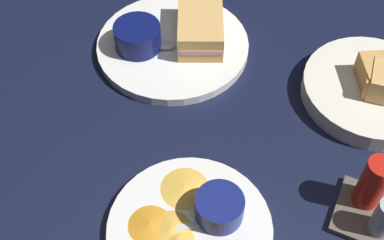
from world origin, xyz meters
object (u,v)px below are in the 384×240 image
at_px(ramekin_dark_sauce, 137,36).
at_px(bread_basket_rear, 373,88).
at_px(ramekin_light_gravy, 219,207).
at_px(condiment_caddy, 374,201).
at_px(spoon_by_gravy_ramekin, 225,217).
at_px(spoon_by_dark_ramekin, 173,46).
at_px(plate_chips_companion, 190,229).
at_px(plate_sandwich_main, 173,46).
at_px(sandwich_half_near, 200,26).

bearing_deg(ramekin_dark_sauce, bread_basket_rear, 99.63).
distance_m(ramekin_light_gravy, condiment_caddy, 0.20).
relative_size(ramekin_light_gravy, spoon_by_gravy_ramekin, 0.75).
bearing_deg(bread_basket_rear, spoon_by_gravy_ramekin, -22.48).
height_order(ramekin_dark_sauce, spoon_by_dark_ramekin, ramekin_dark_sauce).
relative_size(ramekin_dark_sauce, plate_chips_companion, 0.37).
bearing_deg(plate_sandwich_main, spoon_by_dark_ramekin, 31.56).
distance_m(spoon_by_dark_ramekin, plate_chips_companion, 0.34).
height_order(spoon_by_gravy_ramekin, bread_basket_rear, bread_basket_rear).
xyz_separation_m(plate_sandwich_main, spoon_by_gravy_ramekin, (0.27, 0.21, 0.01)).
xyz_separation_m(plate_sandwich_main, spoon_by_dark_ramekin, (0.01, 0.01, 0.01)).
relative_size(spoon_by_dark_ramekin, spoon_by_gravy_ramekin, 1.13).
bearing_deg(sandwich_half_near, ramekin_dark_sauce, -52.39).
bearing_deg(spoon_by_gravy_ramekin, bread_basket_rear, 157.52).
height_order(ramekin_light_gravy, bread_basket_rear, bread_basket_rear).
bearing_deg(plate_sandwich_main, plate_chips_companion, 29.77).
xyz_separation_m(spoon_by_dark_ramekin, spoon_by_gravy_ramekin, (0.26, 0.20, 0.00)).
distance_m(ramekin_dark_sauce, condiment_caddy, 0.45).
bearing_deg(condiment_caddy, bread_basket_rear, -168.26).
distance_m(plate_chips_companion, spoon_by_gravy_ramekin, 0.05).
relative_size(ramekin_dark_sauce, spoon_by_dark_ramekin, 0.82).
bearing_deg(condiment_caddy, sandwich_half_near, -121.54).
xyz_separation_m(ramekin_dark_sauce, spoon_by_gravy_ramekin, (0.24, 0.26, -0.02)).
bearing_deg(ramekin_light_gravy, condiment_caddy, 117.44).
bearing_deg(bread_basket_rear, plate_chips_companion, -25.93).
xyz_separation_m(bread_basket_rear, condiment_caddy, (0.21, 0.04, 0.01)).
bearing_deg(plate_sandwich_main, ramekin_dark_sauce, -56.51).
bearing_deg(ramekin_light_gravy, plate_sandwich_main, -143.47).
bearing_deg(condiment_caddy, spoon_by_dark_ramekin, -113.97).
bearing_deg(ramekin_light_gravy, plate_chips_companion, -39.81).
xyz_separation_m(sandwich_half_near, ramekin_light_gravy, (0.31, 0.16, -0.00)).
bearing_deg(ramekin_dark_sauce, spoon_by_gravy_ramekin, 47.08).
xyz_separation_m(ramekin_light_gravy, condiment_caddy, (-0.09, 0.18, -0.00)).
bearing_deg(spoon_by_gravy_ramekin, spoon_by_dark_ramekin, -142.29).
distance_m(spoon_by_dark_ramekin, ramekin_light_gravy, 0.33).
bearing_deg(spoon_by_dark_ramekin, sandwich_half_near, 146.12).
distance_m(plate_sandwich_main, bread_basket_rear, 0.34).
xyz_separation_m(sandwich_half_near, condiment_caddy, (0.21, 0.34, -0.01)).
xyz_separation_m(ramekin_dark_sauce, ramekin_light_gravy, (0.24, 0.25, -0.00)).
height_order(plate_sandwich_main, ramekin_light_gravy, ramekin_light_gravy).
relative_size(spoon_by_dark_ramekin, condiment_caddy, 1.02).
distance_m(plate_sandwich_main, spoon_by_dark_ramekin, 0.02).
xyz_separation_m(sandwich_half_near, spoon_by_gravy_ramekin, (0.31, 0.17, -0.02)).
xyz_separation_m(spoon_by_gravy_ramekin, condiment_caddy, (-0.10, 0.17, 0.01)).
bearing_deg(ramekin_dark_sauce, ramekin_light_gravy, 46.39).
distance_m(sandwich_half_near, condiment_caddy, 0.40).
relative_size(sandwich_half_near, spoon_by_gravy_ramekin, 1.74).
distance_m(ramekin_light_gravy, bread_basket_rear, 0.33).
height_order(plate_sandwich_main, ramekin_dark_sauce, ramekin_dark_sauce).
xyz_separation_m(plate_chips_companion, ramekin_light_gravy, (-0.03, 0.03, 0.03)).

